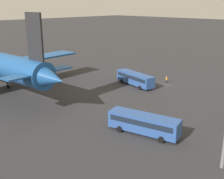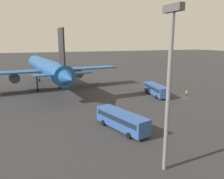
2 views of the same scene
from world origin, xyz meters
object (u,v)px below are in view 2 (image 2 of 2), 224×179
Objects in this scene: shuttle_bus_far at (122,119)px; shuttle_bus_near at (156,89)px; worker_person at (187,93)px; airplane at (47,68)px.

shuttle_bus_near is at bearing -60.74° from shuttle_bus_far.
worker_person is (-4.56, -7.37, -1.03)m from shuttle_bus_near.
airplane is 31.55× the size of worker_person.
shuttle_bus_far is at bearing -173.78° from airplane.
shuttle_bus_near is (-21.95, -27.53, -5.08)m from airplane.
airplane is 41.64m from shuttle_bus_far.
worker_person is at bearing -130.95° from airplane.
airplane is at bearing -3.42° from shuttle_bus_far.
shuttle_bus_far is at bearing 117.12° from worker_person.
worker_person is (14.21, -27.75, -1.05)m from shuttle_bus_far.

